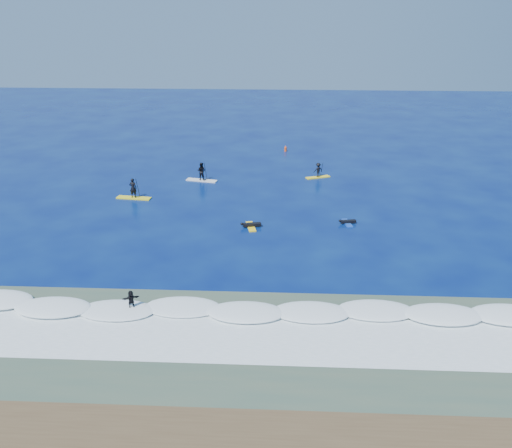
{
  "coord_description": "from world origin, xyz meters",
  "views": [
    {
      "loc": [
        3.15,
        -40.66,
        18.19
      ],
      "look_at": [
        0.95,
        3.1,
        0.6
      ],
      "focal_mm": 40.0,
      "sensor_mm": 36.0,
      "label": 1
    }
  ],
  "objects_px": {
    "prone_paddler_far": "(347,222)",
    "marker_buoy": "(285,149)",
    "sup_paddler_right": "(318,171)",
    "prone_paddler_near": "(251,225)",
    "wave_surfer": "(131,301)",
    "sup_paddler_center": "(201,173)",
    "sup_paddler_left": "(133,191)"
  },
  "relations": [
    {
      "from": "prone_paddler_near",
      "to": "prone_paddler_far",
      "type": "distance_m",
      "value": 8.3
    },
    {
      "from": "sup_paddler_right",
      "to": "prone_paddler_near",
      "type": "relative_size",
      "value": 1.19
    },
    {
      "from": "prone_paddler_far",
      "to": "wave_surfer",
      "type": "xyz_separation_m",
      "value": [
        -14.79,
        -15.34,
        0.59
      ]
    },
    {
      "from": "sup_paddler_center",
      "to": "sup_paddler_left",
      "type": "bearing_deg",
      "value": -120.93
    },
    {
      "from": "prone_paddler_near",
      "to": "sup_paddler_right",
      "type": "bearing_deg",
      "value": -35.57
    },
    {
      "from": "prone_paddler_near",
      "to": "sup_paddler_center",
      "type": "bearing_deg",
      "value": 13.35
    },
    {
      "from": "sup_paddler_left",
      "to": "wave_surfer",
      "type": "distance_m",
      "value": 21.56
    },
    {
      "from": "sup_paddler_left",
      "to": "sup_paddler_center",
      "type": "relative_size",
      "value": 1.01
    },
    {
      "from": "prone_paddler_far",
      "to": "marker_buoy",
      "type": "height_order",
      "value": "marker_buoy"
    },
    {
      "from": "sup_paddler_right",
      "to": "marker_buoy",
      "type": "distance_m",
      "value": 11.52
    },
    {
      "from": "prone_paddler_near",
      "to": "wave_surfer",
      "type": "bearing_deg",
      "value": 143.27
    },
    {
      "from": "sup_paddler_center",
      "to": "prone_paddler_far",
      "type": "distance_m",
      "value": 18.29
    },
    {
      "from": "prone_paddler_far",
      "to": "sup_paddler_center",
      "type": "bearing_deg",
      "value": 40.29
    },
    {
      "from": "sup_paddler_left",
      "to": "sup_paddler_center",
      "type": "height_order",
      "value": "sup_paddler_left"
    },
    {
      "from": "marker_buoy",
      "to": "wave_surfer",
      "type": "bearing_deg",
      "value": -103.4
    },
    {
      "from": "marker_buoy",
      "to": "sup_paddler_left",
      "type": "bearing_deg",
      "value": -128.04
    },
    {
      "from": "prone_paddler_near",
      "to": "marker_buoy",
      "type": "xyz_separation_m",
      "value": [
        2.86,
        25.42,
        0.18
      ]
    },
    {
      "from": "sup_paddler_right",
      "to": "marker_buoy",
      "type": "height_order",
      "value": "sup_paddler_right"
    },
    {
      "from": "prone_paddler_near",
      "to": "wave_surfer",
      "type": "xyz_separation_m",
      "value": [
        -6.57,
        -14.15,
        0.57
      ]
    },
    {
      "from": "sup_paddler_right",
      "to": "wave_surfer",
      "type": "xyz_separation_m",
      "value": [
        -12.94,
        -28.61,
        -0.0
      ]
    },
    {
      "from": "sup_paddler_center",
      "to": "wave_surfer",
      "type": "bearing_deg",
      "value": -78.0
    },
    {
      "from": "wave_surfer",
      "to": "prone_paddler_far",
      "type": "bearing_deg",
      "value": 21.45
    },
    {
      "from": "sup_paddler_left",
      "to": "prone_paddler_far",
      "type": "bearing_deg",
      "value": -8.48
    },
    {
      "from": "wave_surfer",
      "to": "sup_paddler_right",
      "type": "bearing_deg",
      "value": 41.07
    },
    {
      "from": "sup_paddler_right",
      "to": "prone_paddler_far",
      "type": "bearing_deg",
      "value": -104.77
    },
    {
      "from": "wave_surfer",
      "to": "marker_buoy",
      "type": "distance_m",
      "value": 40.68
    },
    {
      "from": "sup_paddler_center",
      "to": "marker_buoy",
      "type": "xyz_separation_m",
      "value": [
        8.82,
        12.72,
        -0.53
      ]
    },
    {
      "from": "prone_paddler_near",
      "to": "prone_paddler_far",
      "type": "bearing_deg",
      "value": -93.6
    },
    {
      "from": "wave_surfer",
      "to": "marker_buoy",
      "type": "bearing_deg",
      "value": 52.01
    },
    {
      "from": "prone_paddler_near",
      "to": "marker_buoy",
      "type": "distance_m",
      "value": 25.58
    },
    {
      "from": "sup_paddler_right",
      "to": "prone_paddler_near",
      "type": "xyz_separation_m",
      "value": [
        -6.36,
        -14.46,
        -0.57
      ]
    },
    {
      "from": "wave_surfer",
      "to": "sup_paddler_left",
      "type": "bearing_deg",
      "value": 79.26
    }
  ]
}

